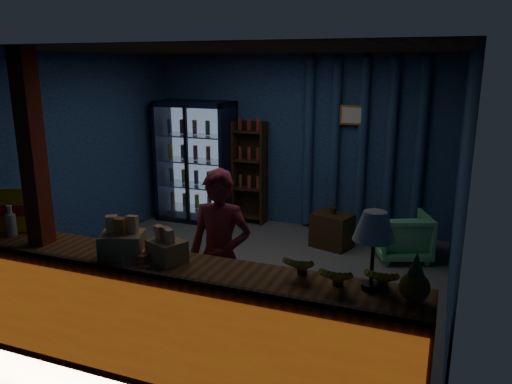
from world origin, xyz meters
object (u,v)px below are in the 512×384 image
Objects in this scene: shopkeeper at (220,257)px; pastry_tray at (137,255)px; green_chair at (402,236)px; table_lamp at (374,229)px.

shopkeeper reaches higher than pastry_tray.
green_chair is 1.31× the size of pastry_tray.
green_chair is 1.19× the size of table_lamp.
pastry_tray is at bearing -176.32° from table_lamp.
table_lamp is at bearing 3.68° from pastry_tray.
table_lamp reaches higher than green_chair.
shopkeeper is at bearing 55.83° from pastry_tray.
shopkeeper is at bearing 41.06° from green_chair.
green_chair is 3.75m from pastry_tray.
shopkeeper is 3.08× the size of pastry_tray.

